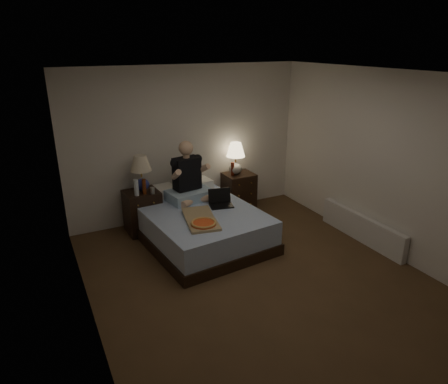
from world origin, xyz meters
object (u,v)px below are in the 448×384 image
bed (199,225)px  pizza_box (204,224)px  water_bottle (136,188)px  beer_bottle_left (144,186)px  beer_bottle_right (233,169)px  laptop (221,199)px  lamp_left (141,173)px  nightstand_left (143,212)px  person (188,171)px  lamp_right (236,159)px  radiator (361,228)px  soda_can (153,191)px  nightstand_right (238,191)px

bed → pizza_box: size_ratio=2.66×
water_bottle → beer_bottle_left: (0.12, 0.02, -0.01)m
beer_bottle_right → laptop: size_ratio=0.68×
beer_bottle_right → lamp_left: bearing=-178.3°
nightstand_left → water_bottle: 0.49m
bed → nightstand_left: (-0.67, 0.68, 0.08)m
bed → beer_bottle_left: size_ratio=8.78×
laptop → lamp_left: bearing=154.1°
person → pizza_box: size_ratio=1.22×
lamp_right → water_bottle: (-1.81, -0.26, -0.15)m
bed → laptop: laptop is taller
beer_bottle_left → radiator: 3.33m
lamp_left → pizza_box: (0.45, -1.30, -0.40)m
radiator → person: bearing=145.0°
beer_bottle_right → radiator: bearing=-57.3°
lamp_left → lamp_right: (1.68, 0.08, -0.01)m
bed → beer_bottle_right: beer_bottle_right is taller
beer_bottle_right → laptop: 1.04m
lamp_right → soda_can: (-1.58, -0.29, -0.22)m
nightstand_right → beer_bottle_left: (-1.75, -0.24, 0.45)m
water_bottle → beer_bottle_right: size_ratio=1.09×
nightstand_right → soda_can: bearing=-170.9°
soda_can → beer_bottle_right: size_ratio=0.43×
nightstand_left → soda_can: (0.13, -0.17, 0.38)m
nightstand_left → pizza_box: (0.49, -1.25, 0.21)m
nightstand_left → lamp_right: bearing=1.0°
nightstand_right → water_bottle: 1.95m
nightstand_right → lamp_right: 0.61m
pizza_box → soda_can: bearing=119.1°
nightstand_left → laptop: 1.28m
beer_bottle_left → person: bearing=-13.8°
nightstand_left → bed: bearing=-48.8°
laptop → pizza_box: bearing=-122.6°
beer_bottle_right → pizza_box: bearing=-130.5°
bed → lamp_left: bearing=125.5°
nightstand_left → person: person is taller
person → radiator: bearing=-43.8°
bed → beer_bottle_left: 1.01m
beer_bottle_right → person: person is taller
beer_bottle_left → radiator: bearing=-30.7°
beer_bottle_left → pizza_box: (0.47, -1.14, -0.24)m
person → laptop: (0.33, -0.46, -0.35)m
lamp_right → soda_can: lamp_right is taller
beer_bottle_left → radiator: beer_bottle_left is taller
lamp_left → water_bottle: lamp_left is taller
person → laptop: person is taller
lamp_left → nightstand_left: bearing=-129.2°
person → beer_bottle_left: bearing=157.4°
lamp_right → water_bottle: bearing=-171.9°
pizza_box → lamp_left: bearing=120.2°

